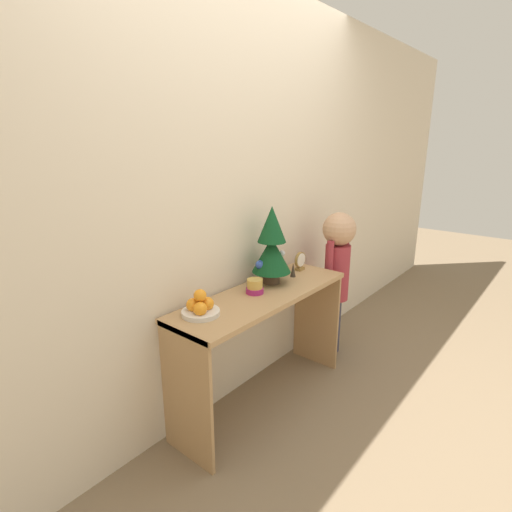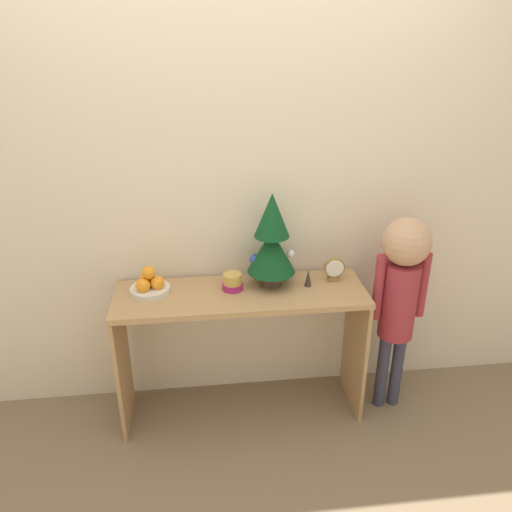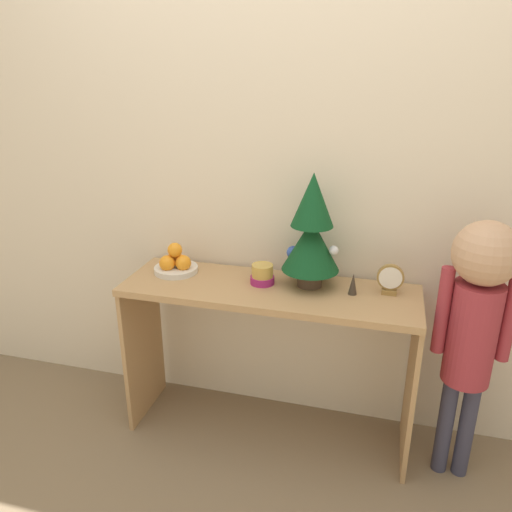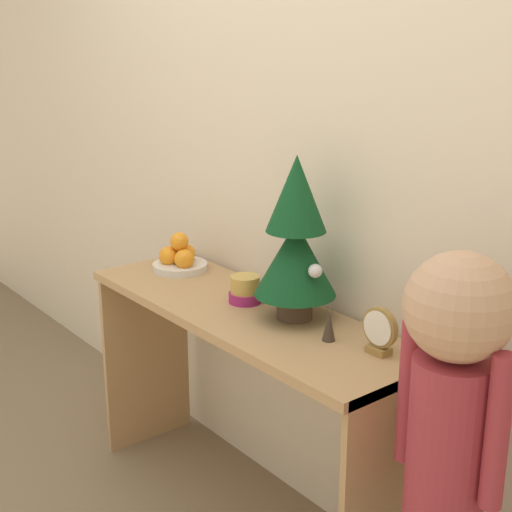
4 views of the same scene
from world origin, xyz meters
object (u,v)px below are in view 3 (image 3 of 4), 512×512
object	(u,v)px
mini_tree	(312,231)
fruit_bowl	(176,263)
singing_bowl	(262,275)
desk_clock	(390,280)
figurine	(353,284)
child_figure	(476,312)

from	to	relation	value
mini_tree	fruit_bowl	size ratio (longest dim) A/B	2.47
mini_tree	singing_bowl	world-z (taller)	mini_tree
desk_clock	figurine	world-z (taller)	desk_clock
singing_bowl	figurine	size ratio (longest dim) A/B	1.15
singing_bowl	desk_clock	size ratio (longest dim) A/B	0.81
mini_tree	figurine	world-z (taller)	mini_tree
desk_clock	child_figure	world-z (taller)	child_figure
fruit_bowl	figurine	bearing A→B (deg)	-2.07
singing_bowl	child_figure	world-z (taller)	child_figure
figurine	child_figure	world-z (taller)	child_figure
desk_clock	fruit_bowl	bearing A→B (deg)	-179.26
desk_clock	child_figure	distance (m)	0.34
singing_bowl	figurine	bearing A→B (deg)	-1.16
mini_tree	fruit_bowl	xyz separation A→B (m)	(-0.62, -0.01, -0.20)
mini_tree	desk_clock	bearing A→B (deg)	0.37
fruit_bowl	figurine	distance (m)	0.80
mini_tree	desk_clock	xyz separation A→B (m)	(0.33, 0.00, -0.18)
fruit_bowl	desk_clock	distance (m)	0.95
fruit_bowl	child_figure	world-z (taller)	child_figure
mini_tree	figurine	size ratio (longest dim) A/B	5.35
fruit_bowl	desk_clock	size ratio (longest dim) A/B	1.53
mini_tree	singing_bowl	bearing A→B (deg)	-171.15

